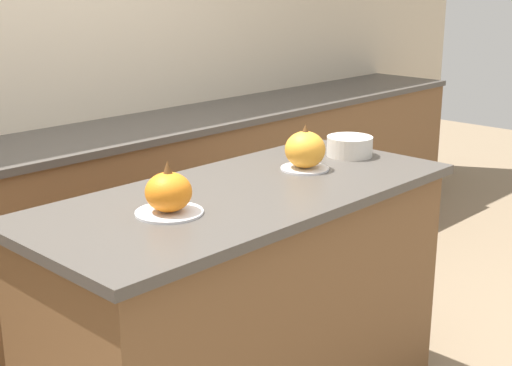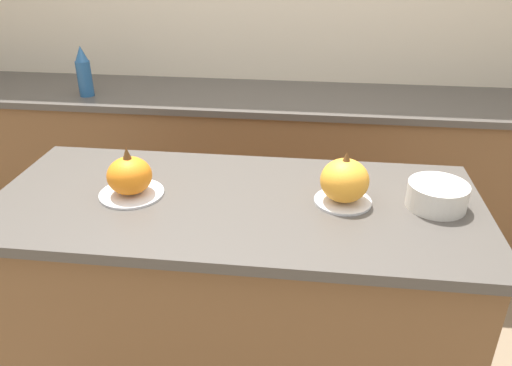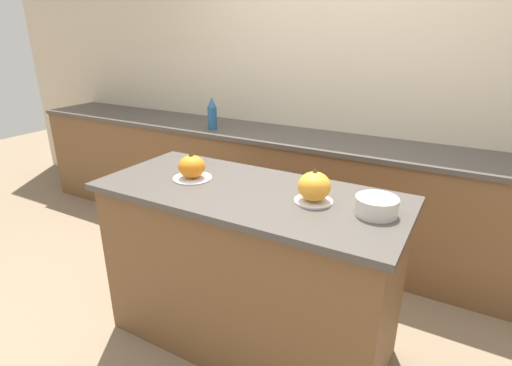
# 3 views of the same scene
# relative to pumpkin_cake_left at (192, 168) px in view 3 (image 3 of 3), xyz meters

# --- Properties ---
(ground_plane) EXTENTS (12.00, 12.00, 0.00)m
(ground_plane) POSITION_rel_pumpkin_cake_left_xyz_m (0.35, 0.01, -1.02)
(ground_plane) COLOR #847056
(wall_back) EXTENTS (8.00, 0.06, 2.50)m
(wall_back) POSITION_rel_pumpkin_cake_left_xyz_m (0.35, 1.55, 0.23)
(wall_back) COLOR beige
(wall_back) RESTS_ON ground_plane
(kitchen_island) EXTENTS (1.61, 0.71, 0.95)m
(kitchen_island) POSITION_rel_pumpkin_cake_left_xyz_m (0.35, 0.01, -0.54)
(kitchen_island) COLOR brown
(kitchen_island) RESTS_ON ground_plane
(back_counter) EXTENTS (6.00, 0.60, 0.94)m
(back_counter) POSITION_rel_pumpkin_cake_left_xyz_m (0.35, 1.22, -0.55)
(back_counter) COLOR brown
(back_counter) RESTS_ON ground_plane
(pumpkin_cake_left) EXTENTS (0.21, 0.21, 0.17)m
(pumpkin_cake_left) POSITION_rel_pumpkin_cake_left_xyz_m (0.00, 0.00, 0.00)
(pumpkin_cake_left) COLOR silver
(pumpkin_cake_left) RESTS_ON kitchen_island
(pumpkin_cake_right) EXTENTS (0.19, 0.19, 0.18)m
(pumpkin_cake_right) POSITION_rel_pumpkin_cake_left_xyz_m (0.70, 0.03, 0.01)
(pumpkin_cake_right) COLOR silver
(pumpkin_cake_right) RESTS_ON kitchen_island
(bottle_tall) EXTENTS (0.08, 0.08, 0.27)m
(bottle_tall) POSITION_rel_pumpkin_cake_left_xyz_m (-0.64, 1.09, 0.05)
(bottle_tall) COLOR #235184
(bottle_tall) RESTS_ON back_counter
(mixing_bowl) EXTENTS (0.19, 0.19, 0.08)m
(mixing_bowl) POSITION_rel_pumpkin_cake_left_xyz_m (0.99, 0.04, -0.02)
(mixing_bowl) COLOR beige
(mixing_bowl) RESTS_ON kitchen_island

